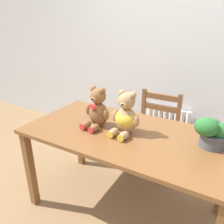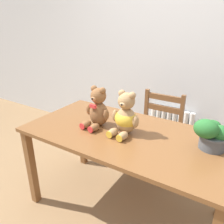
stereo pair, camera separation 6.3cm
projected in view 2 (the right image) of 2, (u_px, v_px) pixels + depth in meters
The scene contains 7 objects.
wall_back at pixel (180, 46), 2.48m from camera, with size 8.00×0.04×2.60m, color silver.
radiator at pixel (170, 132), 2.82m from camera, with size 0.56×0.10×0.55m.
dining_table at pixel (125, 143), 1.72m from camera, with size 1.58×0.81×0.76m.
wooden_chair_behind at pixel (157, 133), 2.35m from camera, with size 0.44×0.41×0.87m.
teddy_bear_left at pixel (98, 109), 1.75m from camera, with size 0.23×0.24×0.33m.
teddy_bear_right at pixel (126, 117), 1.63m from camera, with size 0.24×0.25×0.33m.
potted_plant at pixel (212, 135), 1.43m from camera, with size 0.22×0.21×0.22m.
Camera 2 is at (0.70, -0.92, 1.55)m, focal length 35.00 mm.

